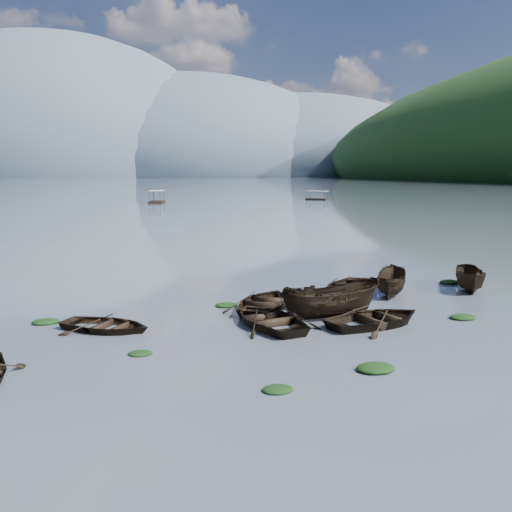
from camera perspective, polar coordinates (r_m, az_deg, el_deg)
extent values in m
plane|color=#4F5763|center=(19.67, 9.73, -10.74)|extent=(2400.00, 2400.00, 0.00)
ellipsoid|color=#475666|center=(918.21, -19.21, 7.54)|extent=(520.00, 520.00, 340.00)
ellipsoid|color=#475666|center=(928.64, -6.69, 7.95)|extent=(520.00, 520.00, 260.00)
ellipsoid|color=#475666|center=(973.70, 3.93, 8.00)|extent=(520.00, 520.00, 220.00)
imported|color=black|center=(27.17, 1.01, -5.24)|extent=(5.41, 5.82, 0.98)
imported|color=black|center=(25.78, 7.51, -6.07)|extent=(4.89, 2.12, 1.85)
imported|color=black|center=(24.24, 1.36, -6.93)|extent=(4.09, 5.15, 0.96)
imported|color=black|center=(24.78, 11.92, -6.77)|extent=(5.26, 4.29, 0.96)
imported|color=black|center=(33.37, 20.62, -3.22)|extent=(3.24, 4.16, 1.52)
imported|color=black|center=(24.28, -14.78, -7.19)|extent=(4.78, 4.49, 0.81)
imported|color=black|center=(31.18, 9.15, -3.57)|extent=(5.58, 5.67, 0.96)
imported|color=black|center=(31.06, 13.28, -3.73)|extent=(3.40, 4.11, 1.52)
ellipsoid|color=black|center=(17.32, 2.18, -13.33)|extent=(0.94, 0.77, 0.21)
ellipsoid|color=black|center=(20.91, -11.50, -9.62)|extent=(0.87, 0.69, 0.19)
ellipsoid|color=black|center=(19.33, 11.86, -11.15)|extent=(1.29, 1.03, 0.28)
ellipsoid|color=black|center=(30.05, 8.64, -4.01)|extent=(0.98, 0.83, 0.22)
ellipsoid|color=black|center=(26.89, 19.97, -5.90)|extent=(1.19, 0.94, 0.25)
ellipsoid|color=black|center=(26.16, -20.30, -6.32)|extent=(1.13, 0.91, 0.24)
ellipsoid|color=black|center=(27.60, -2.96, -5.03)|extent=(1.08, 0.90, 0.22)
ellipsoid|color=black|center=(35.01, 18.79, -2.60)|extent=(1.21, 0.97, 0.26)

